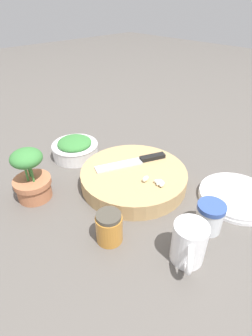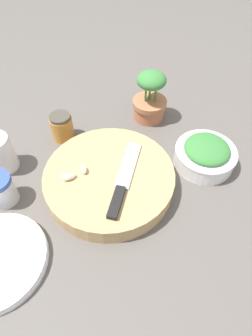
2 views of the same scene
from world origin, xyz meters
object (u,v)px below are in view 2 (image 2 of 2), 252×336
Objects in this scene: chef_knife at (123,182)px; garlic_cloves at (72,175)px; cutting_board at (109,179)px; potted_herb at (150,99)px; herb_bowl at (205,154)px; spice_jar at (0,190)px; honey_jar at (62,127)px.

garlic_cloves is (-0.12, 0.04, 0.00)m from chef_knife.
potted_herb reaches higher than cutting_board.
potted_herb reaches higher than chef_knife.
herb_bowl is 0.24m from potted_herb.
cutting_board is 0.26m from herb_bowl.
garlic_cloves is at bearing 1.41° from spice_jar.
honey_jar is 0.27m from potted_herb.
garlic_cloves is 0.20m from honey_jar.
spice_jar is (-0.28, 0.03, -0.01)m from chef_knife.
honey_jar is at bearing 54.37° from spice_jar.
cutting_board is at bearing -172.35° from herb_bowl.
potted_herb is (0.15, 0.25, 0.04)m from cutting_board.
cutting_board is 0.09m from garlic_cloves.
herb_bowl is 2.01× the size of honey_jar.
spice_jar is 0.97× the size of honey_jar.
chef_knife is at bearing -113.59° from potted_herb.
herb_bowl is at bearing 5.77° from garlic_cloves.
potted_herb is (0.41, 0.25, 0.03)m from spice_jar.
potted_herb reaches higher than herb_bowl.
honey_jar reaches higher than cutting_board.
herb_bowl reaches higher than chef_knife.
chef_knife is 3.41× the size of garlic_cloves.
honey_jar is (-0.03, 0.19, -0.02)m from garlic_cloves.
cutting_board is at bearing 0.13° from garlic_cloves.
chef_knife reaches higher than cutting_board.
honey_jar reaches higher than chef_knife.
cutting_board is 1.98× the size of herb_bowl.
spice_jar is 0.24m from honey_jar.
herb_bowl is 2.07× the size of spice_jar.
herb_bowl is 0.51m from spice_jar.
cutting_board is at bearing -121.67° from potted_herb.
garlic_cloves is at bearing -82.35° from honey_jar.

